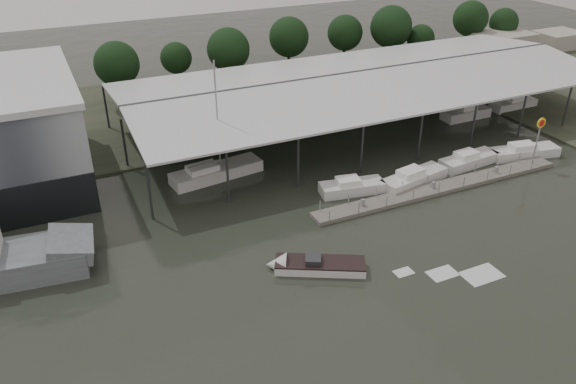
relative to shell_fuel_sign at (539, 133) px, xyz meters
name	(u,v)px	position (x,y,z in m)	size (l,w,h in m)	color
ground	(364,289)	(-27.00, -9.99, -3.93)	(200.00, 200.00, 0.00)	#272C23
land_strip_far	(198,107)	(-27.00, 32.01, -3.83)	(140.00, 30.00, 0.30)	#3F4332
covered_boat_shed	(365,76)	(-10.00, 18.01, 2.20)	(58.24, 24.00, 6.96)	silver
floating_dock	(441,188)	(-12.00, 0.01, -3.72)	(28.00, 2.00, 1.40)	slate
shell_fuel_sign	(539,133)	(0.00, 0.00, 0.00)	(1.10, 0.18, 5.55)	gray
distant_commercial_buildings	(518,43)	(32.03, 34.70, -2.08)	(22.00, 8.00, 4.00)	#9E988B
white_sailboat	(215,172)	(-31.33, 11.81, -3.28)	(9.81, 3.87, 12.30)	silver
speedboat_underway	(312,265)	(-29.46, -6.21, -3.53)	(17.19, 10.00, 2.00)	silver
moored_cruiser_0	(351,187)	(-20.29, 3.25, -3.31)	(6.58, 3.28, 1.70)	silver
moored_cruiser_1	(413,178)	(-13.69, 2.25, -3.31)	(7.83, 3.57, 1.70)	silver
moored_cruiser_2	(468,160)	(-5.87, 3.18, -3.31)	(7.08, 2.81, 1.70)	silver
moored_cruiser_3	(524,151)	(1.07, 2.26, -3.31)	(7.99, 3.65, 1.70)	silver
horizon_tree_line	(335,36)	(-2.90, 38.05, 1.83)	(71.91, 9.86, 9.83)	black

